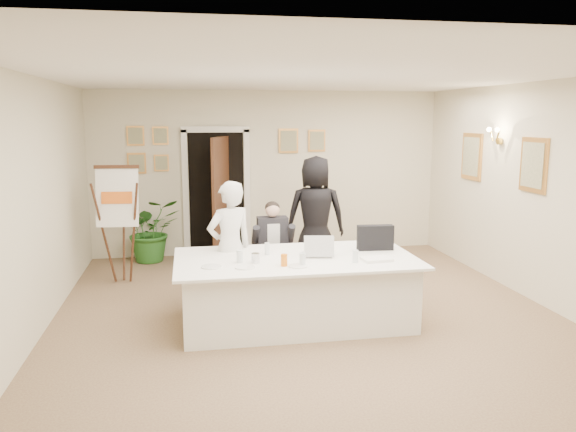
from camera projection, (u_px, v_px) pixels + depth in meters
The scene contains 28 objects.
floor at pixel (311, 321), 6.55m from camera, with size 7.00×7.00×0.00m, color brown.
ceiling at pixel (313, 75), 6.07m from camera, with size 6.00×7.00×0.02m, color white.
wall_back at pixel (268, 173), 9.70m from camera, with size 6.00×0.10×2.80m, color beige.
wall_front at pixel (459, 303), 2.92m from camera, with size 6.00×0.10×2.80m, color beige.
wall_left at pixel (29, 211), 5.79m from camera, with size 0.10×7.00×2.80m, color beige.
wall_right at pixel (553, 196), 6.83m from camera, with size 0.10×7.00×2.80m, color beige.
doorway at pixel (218, 196), 9.44m from camera, with size 1.14×0.86×2.20m.
pictures_back_wall at pixel (221, 147), 9.46m from camera, with size 3.40×0.06×0.80m, color #DE9C4C, non-canonical shape.
pictures_right_wall at pixel (499, 160), 7.93m from camera, with size 0.06×2.20×0.80m, color #DE9C4C, non-canonical shape.
wall_sconce at pixel (496, 135), 7.85m from camera, with size 0.20×0.30×0.24m, color #B29139, non-canonical shape.
conference_table at pixel (296, 289), 6.47m from camera, with size 2.73×1.46×0.78m.
seated_man at pixel (273, 248), 7.47m from camera, with size 0.55×0.58×1.27m, color black, non-canonical shape.
flip_chart at pixel (120, 230), 7.93m from camera, with size 0.59×0.39×1.66m.
standing_man at pixel (230, 248), 6.74m from camera, with size 0.59×0.39×1.61m, color silver.
standing_woman at pixel (316, 215), 8.42m from camera, with size 0.88×0.57×1.79m, color black.
potted_palm at pixel (151, 230), 9.22m from camera, with size 0.94×0.82×1.05m, color #255D1F.
laptop at pixel (317, 244), 6.46m from camera, with size 0.34×0.36×0.28m, color #B7BABC, non-canonical shape.
laptop_bag at pixel (375, 238), 6.74m from camera, with size 0.43×0.12×0.30m, color black.
paper_stack at pixel (376, 259), 6.25m from camera, with size 0.32×0.22×0.03m, color white.
plate_left at pixel (211, 267), 5.97m from camera, with size 0.22×0.22×0.01m, color white.
plate_mid at pixel (245, 267), 5.95m from camera, with size 0.21×0.21×0.01m, color white.
plate_near at pixel (298, 266), 5.99m from camera, with size 0.21×0.21×0.01m, color white.
glass_a at pixel (240, 256), 6.15m from camera, with size 0.07×0.07×0.14m, color silver.
glass_b at pixel (303, 259), 6.03m from camera, with size 0.07×0.07×0.14m, color silver.
glass_c at pixel (355, 256), 6.16m from camera, with size 0.06×0.06×0.14m, color silver.
glass_d at pixel (267, 249), 6.51m from camera, with size 0.06×0.06×0.14m, color silver.
oj_glass at pixel (284, 260), 6.01m from camera, with size 0.07×0.07×0.13m, color orange.
steel_jug at pixel (255, 258), 6.14m from camera, with size 0.09×0.09×0.11m, color silver.
Camera 1 is at (-1.37, -6.09, 2.35)m, focal length 35.00 mm.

